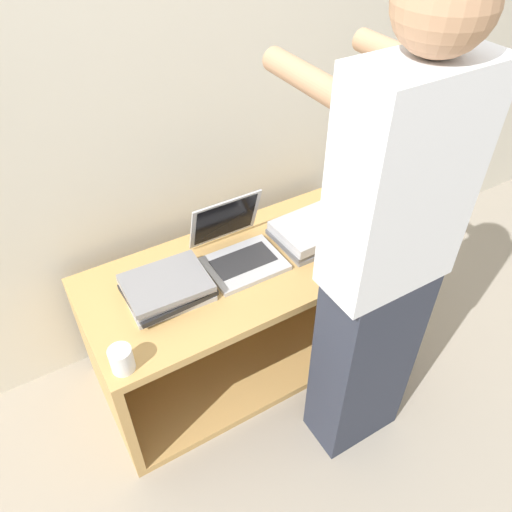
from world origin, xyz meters
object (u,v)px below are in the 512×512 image
at_px(laptop_stack_right, 312,232).
at_px(mug, 122,359).
at_px(person, 383,265).
at_px(laptop_open, 238,249).
at_px(laptop_stack_left, 167,287).

xyz_separation_m(laptop_stack_right, mug, (-0.92, -0.23, 0.00)).
distance_m(laptop_stack_right, person, 0.60).
bearing_deg(laptop_open, mug, -154.29).
bearing_deg(laptop_stack_right, person, -103.58).
bearing_deg(mug, laptop_open, 25.71).
xyz_separation_m(laptop_open, person, (0.21, -0.57, 0.26)).
bearing_deg(laptop_stack_right, laptop_open, 170.67).
xyz_separation_m(laptop_open, laptop_stack_right, (0.33, -0.05, -0.01)).
height_order(laptop_open, mug, laptop_open).
relative_size(laptop_open, person, 0.18).
relative_size(laptop_open, laptop_stack_right, 0.98).
bearing_deg(laptop_stack_left, mug, -137.63).
height_order(laptop_stack_right, mug, mug).
height_order(laptop_open, laptop_stack_left, laptop_open).
bearing_deg(laptop_stack_right, laptop_stack_left, 179.56).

